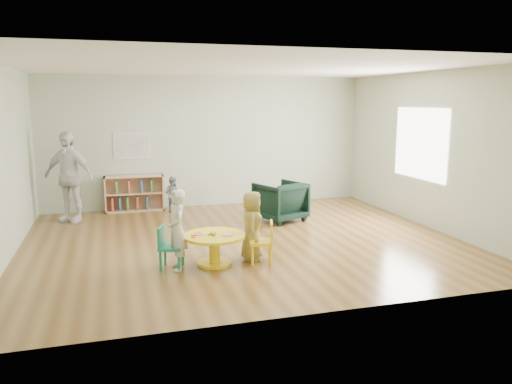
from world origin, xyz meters
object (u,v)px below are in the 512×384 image
(kid_chair_left, at_px, (168,246))
(child_right, at_px, (252,226))
(toddler, at_px, (173,194))
(armchair, at_px, (280,201))
(activity_table, at_px, (214,244))
(adult_caretaker, at_px, (69,177))
(child_left, at_px, (177,230))
(bookshelf, at_px, (134,193))
(kid_chair_right, at_px, (265,241))

(kid_chair_left, height_order, child_right, child_right)
(toddler, bearing_deg, armchair, 179.58)
(kid_chair_left, bearing_deg, activity_table, 107.95)
(adult_caretaker, bearing_deg, kid_chair_left, -35.30)
(child_left, bearing_deg, adult_caretaker, -155.98)
(child_left, distance_m, toddler, 3.66)
(bookshelf, distance_m, adult_caretaker, 1.45)
(toddler, relative_size, adult_caretaker, 0.43)
(kid_chair_left, height_order, armchair, armchair)
(bookshelf, distance_m, armchair, 3.16)
(child_left, xyz_separation_m, child_right, (1.09, 0.12, -0.05))
(kid_chair_right, relative_size, adult_caretaker, 0.35)
(kid_chair_left, bearing_deg, toddler, -167.15)
(activity_table, xyz_separation_m, toddler, (-0.15, 3.58, 0.07))
(child_left, relative_size, toddler, 1.49)
(toddler, xyz_separation_m, adult_caretaker, (-1.98, -0.28, 0.49))
(armchair, bearing_deg, activity_table, 30.56)
(activity_table, height_order, adult_caretaker, adult_caretaker)
(toddler, bearing_deg, adult_caretaker, 43.23)
(activity_table, xyz_separation_m, armchair, (1.75, 2.23, 0.08))
(armchair, relative_size, toddler, 1.11)
(kid_chair_right, distance_m, child_right, 0.29)
(adult_caretaker, bearing_deg, child_right, -19.92)
(kid_chair_right, height_order, armchair, armchair)
(kid_chair_left, bearing_deg, bookshelf, -155.18)
(activity_table, height_order, child_right, child_right)
(kid_chair_right, relative_size, child_left, 0.54)
(bookshelf, distance_m, toddler, 0.84)
(activity_table, relative_size, kid_chair_left, 1.47)
(toddler, bearing_deg, bookshelf, 11.56)
(kid_chair_left, xyz_separation_m, adult_caretaker, (-1.49, 3.27, 0.55))
(activity_table, relative_size, adult_caretaker, 0.50)
(kid_chair_left, relative_size, armchair, 0.71)
(toddler, bearing_deg, kid_chair_right, 138.14)
(activity_table, distance_m, kid_chair_left, 0.64)
(activity_table, xyz_separation_m, child_right, (0.57, 0.07, 0.20))
(child_right, bearing_deg, activity_table, 112.70)
(bookshelf, bearing_deg, child_left, -84.21)
(activity_table, bearing_deg, child_left, -174.55)
(child_left, bearing_deg, kid_chair_left, -126.04)
(bookshelf, bearing_deg, armchair, -32.31)
(kid_chair_right, distance_m, armchair, 2.56)
(kid_chair_left, xyz_separation_m, child_left, (0.12, -0.08, 0.24))
(kid_chair_right, bearing_deg, bookshelf, 38.50)
(armchair, xyz_separation_m, child_left, (-2.27, -2.28, 0.18))
(child_right, relative_size, adult_caretaker, 0.58)
(armchair, relative_size, adult_caretaker, 0.48)
(kid_chair_right, bearing_deg, activity_table, 97.31)
(armchair, distance_m, child_left, 3.22)
(child_left, xyz_separation_m, toddler, (0.37, 3.63, -0.18))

